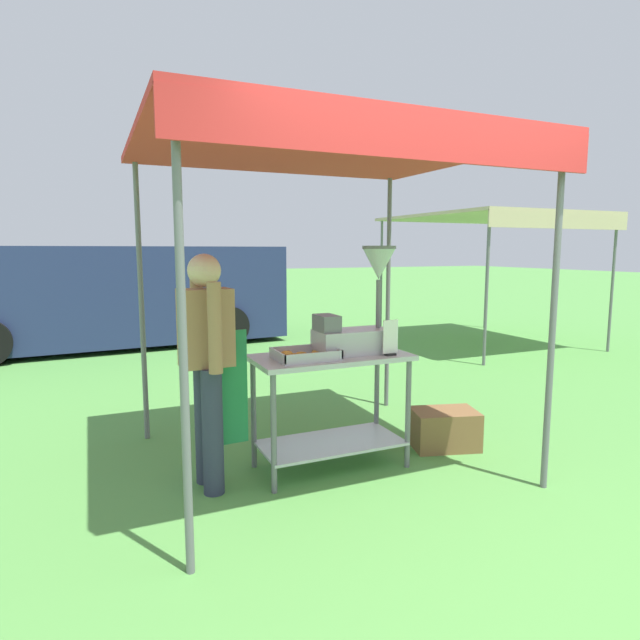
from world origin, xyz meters
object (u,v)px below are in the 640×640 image
Objects in this scene: supply_crate at (444,429)px; stall_canopy at (326,157)px; donut_cart at (331,389)px; donut_fryer at (359,315)px; menu_sign at (390,340)px; donut_tray at (305,356)px; neighbour_tent at (491,219)px; van_navy at (110,295)px; vendor at (208,359)px.

stall_canopy is at bearing 173.48° from supply_crate.
stall_canopy is at bearing 90.00° from donut_cart.
donut_fryer is 0.30m from menu_sign.
neighbour_tent is (4.99, 3.79, 1.26)m from donut_tray.
van_navy is (-1.68, 6.34, -0.10)m from menu_sign.
donut_cart reaches higher than supply_crate.
stall_canopy reaches higher than van_navy.
donut_cart is at bearing 154.70° from menu_sign.
donut_tray is 6.29m from van_navy.
vendor is (-0.90, -0.07, -1.39)m from stall_canopy.
donut_fryer is at bearing -1.51° from vendor.
supply_crate is 5.66m from neighbour_tent.
donut_tray is at bearing -142.83° from neighbour_tent.
donut_cart is 0.59m from donut_fryer.
menu_sign is at bearing -35.86° from stall_canopy.
van_navy reaches higher than vendor.
vendor is 6.13m from van_navy.
donut_tray is 6.39m from neighbour_tent.
supply_crate is 6.63m from van_navy.
menu_sign is 0.16× the size of vendor.
stall_canopy is at bearing 33.33° from donut_tray.
menu_sign is 0.05× the size of van_navy.
van_navy is at bearing 158.27° from neighbour_tent.
donut_cart is 1.45× the size of donut_fryer.
donut_fryer is 5.96m from neighbour_tent.
van_navy reaches higher than donut_tray.
donut_fryer is at bearing -0.62° from donut_cart.
donut_cart is (-0.00, -0.10, -1.69)m from stall_canopy.
stall_canopy is 6.35m from van_navy.
vendor is (-1.13, 0.03, -0.25)m from donut_fryer.
menu_sign reaches higher than supply_crate.
donut_fryer is 0.26× the size of neighbour_tent.
neighbour_tent is at bearing 45.17° from supply_crate.
supply_crate is at bearing -1.39° from vendor.
menu_sign is at bearing -165.39° from supply_crate.
vendor is (-0.68, 0.08, 0.02)m from donut_tray.
stall_canopy is 0.84× the size of neighbour_tent.
vendor is (-1.30, 0.21, -0.07)m from menu_sign.
donut_fryer is 1.28m from supply_crate.
stall_canopy is 1.44m from donut_tray.
stall_canopy is 9.98× the size of menu_sign.
van_navy reaches higher than donut_cart.
van_navy is at bearing 102.04° from stall_canopy.
neighbour_tent is (4.37, 3.92, 1.17)m from menu_sign.
menu_sign is 1.05m from supply_crate.
menu_sign is at bearing -9.35° from vendor.
donut_tray is 0.72× the size of supply_crate.
stall_canopy reaches higher than donut_cart.
donut_tray is 0.55× the size of donut_fryer.
menu_sign is at bearing -25.30° from donut_cart.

